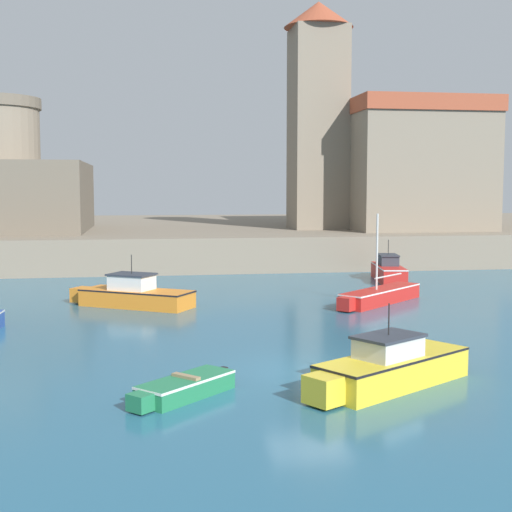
{
  "coord_description": "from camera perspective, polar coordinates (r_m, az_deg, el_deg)",
  "views": [
    {
      "loc": [
        -4.98,
        -21.06,
        5.64
      ],
      "look_at": [
        0.91,
        16.38,
        2.0
      ],
      "focal_mm": 50.0,
      "sensor_mm": 36.0,
      "label": 1
    }
  ],
  "objects": [
    {
      "name": "sailboat_red_5",
      "position": [
        35.39,
        9.85,
        -3.11
      ],
      "size": [
        5.43,
        5.03,
        4.4
      ],
      "color": "red",
      "rests_on": "ground"
    },
    {
      "name": "dinghy_green_6",
      "position": [
        19.61,
        -5.81,
        -10.39
      ],
      "size": [
        3.03,
        2.97,
        0.6
      ],
      "color": "#237A4C",
      "rests_on": "ground"
    },
    {
      "name": "quay_seawall",
      "position": [
        66.17,
        -4.6,
        1.61
      ],
      "size": [
        120.0,
        40.0,
        2.38
      ],
      "primitive_type": "cube",
      "color": "gray",
      "rests_on": "ground"
    },
    {
      "name": "motorboat_yellow_4",
      "position": [
        20.8,
        10.64,
        -8.72
      ],
      "size": [
        5.64,
        4.24,
        2.41
      ],
      "color": "yellow",
      "rests_on": "ground"
    },
    {
      "name": "church",
      "position": [
        61.2,
        10.13,
        7.68
      ],
      "size": [
        15.35,
        18.33,
        17.7
      ],
      "color": "gray",
      "rests_on": "quay_seawall"
    },
    {
      "name": "motorboat_orange_2",
      "position": [
        34.46,
        -9.81,
        -3.06
      ],
      "size": [
        6.06,
        4.48,
        2.48
      ],
      "color": "orange",
      "rests_on": "ground"
    },
    {
      "name": "motorboat_red_0",
      "position": [
        44.06,
        10.53,
        -1.16
      ],
      "size": [
        2.23,
        5.65,
        2.5
      ],
      "color": "red",
      "rests_on": "ground"
    },
    {
      "name": "ground_plane",
      "position": [
        22.36,
        4.28,
        -9.14
      ],
      "size": [
        200.0,
        200.0,
        0.0
      ],
      "primitive_type": "plane",
      "color": "#28607F"
    }
  ]
}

